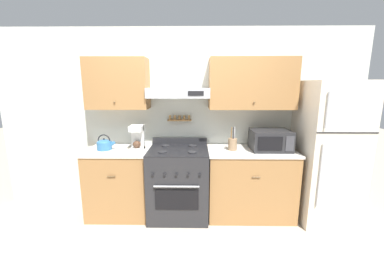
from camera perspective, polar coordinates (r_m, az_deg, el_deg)
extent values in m
plane|color=#B2A38E|center=(3.25, -3.55, -21.84)|extent=(16.00, 16.00, 0.00)
cube|color=silver|center=(3.43, -2.95, 2.90)|extent=(5.20, 0.08, 2.55)
cube|color=olive|center=(3.35, -17.56, 11.11)|extent=(0.81, 0.33, 0.67)
sphere|color=brown|center=(3.19, -18.30, 6.87)|extent=(0.02, 0.02, 0.02)
cube|color=olive|center=(3.27, 14.31, 11.29)|extent=(1.13, 0.33, 0.67)
sphere|color=brown|center=(3.11, 14.85, 6.96)|extent=(0.02, 0.02, 0.02)
cube|color=#ADAFB5|center=(3.17, -3.29, 9.45)|extent=(0.82, 0.37, 0.13)
cube|color=black|center=(2.98, 0.94, 9.35)|extent=(0.20, 0.01, 0.06)
cube|color=olive|center=(3.35, -3.04, 2.88)|extent=(0.34, 0.07, 0.02)
cylinder|color=olive|center=(3.36, -5.37, 3.55)|extent=(0.03, 0.03, 0.06)
cylinder|color=olive|center=(3.35, -4.21, 3.55)|extent=(0.03, 0.03, 0.06)
cylinder|color=olive|center=(3.35, -3.05, 3.56)|extent=(0.03, 0.03, 0.06)
cylinder|color=olive|center=(3.34, -1.88, 3.56)|extent=(0.03, 0.03, 0.06)
cylinder|color=olive|center=(3.34, -0.72, 3.56)|extent=(0.03, 0.03, 0.06)
cube|color=olive|center=(3.48, -16.98, -11.65)|extent=(0.81, 0.62, 0.90)
cube|color=silver|center=(3.33, -17.44, -4.24)|extent=(0.83, 0.64, 0.03)
cylinder|color=brown|center=(3.11, -19.01, -10.14)|extent=(0.10, 0.01, 0.01)
cube|color=olive|center=(3.40, 13.76, -12.00)|extent=(1.13, 0.62, 0.90)
cube|color=silver|center=(3.25, 14.14, -4.44)|extent=(1.15, 0.64, 0.03)
cylinder|color=brown|center=(3.03, 15.31, -10.52)|extent=(0.10, 0.01, 0.01)
cube|color=#232326|center=(3.29, -3.25, -12.24)|extent=(0.79, 0.67, 0.93)
cube|color=black|center=(3.01, -3.70, -16.09)|extent=(0.54, 0.01, 0.26)
cylinder|color=#ADAFB5|center=(2.91, -3.79, -13.07)|extent=(0.55, 0.02, 0.02)
cube|color=black|center=(3.13, -3.34, -4.34)|extent=(0.79, 0.67, 0.01)
cylinder|color=#232326|center=(2.99, -7.19, -4.86)|extent=(0.11, 0.11, 0.02)
cylinder|color=#232326|center=(2.97, 0.09, -4.93)|extent=(0.11, 0.11, 0.02)
cylinder|color=#232326|center=(3.30, -6.43, -3.33)|extent=(0.11, 0.11, 0.02)
cylinder|color=#232326|center=(3.27, 0.16, -3.37)|extent=(0.11, 0.11, 0.02)
cylinder|color=black|center=(2.91, -9.47, -10.10)|extent=(0.03, 0.02, 0.03)
cylinder|color=black|center=(2.88, -6.66, -10.18)|extent=(0.03, 0.02, 0.03)
cylinder|color=black|center=(2.87, -3.80, -10.24)|extent=(0.03, 0.02, 0.03)
cylinder|color=black|center=(2.86, -0.92, -10.28)|extent=(0.03, 0.02, 0.03)
cylinder|color=black|center=(2.86, 1.96, -10.29)|extent=(0.03, 0.02, 0.03)
cube|color=#232326|center=(3.42, -2.98, -2.15)|extent=(0.79, 0.04, 0.09)
cube|color=beige|center=(3.55, 29.90, -4.24)|extent=(0.70, 0.71, 1.83)
cube|color=black|center=(3.18, 33.57, -0.16)|extent=(0.70, 0.01, 0.01)
cylinder|color=#ADAFB5|center=(3.00, 29.97, 4.61)|extent=(0.02, 0.02, 0.40)
cylinder|color=#ADAFB5|center=(3.16, 28.60, -9.36)|extent=(0.02, 0.02, 0.77)
cylinder|color=teal|center=(3.34, -20.47, -3.14)|extent=(0.19, 0.19, 0.11)
ellipsoid|color=teal|center=(3.33, -20.53, -2.26)|extent=(0.18, 0.18, 0.06)
sphere|color=black|center=(3.32, -20.58, -1.59)|extent=(0.02, 0.02, 0.02)
cylinder|color=teal|center=(3.31, -19.01, -2.91)|extent=(0.12, 0.04, 0.10)
torus|color=black|center=(3.33, -20.55, -1.96)|extent=(0.17, 0.01, 0.17)
cube|color=white|center=(3.22, -13.10, -3.94)|extent=(0.17, 0.21, 0.03)
cube|color=white|center=(3.25, -12.93, -1.12)|extent=(0.17, 0.08, 0.33)
cube|color=white|center=(3.15, -13.36, 0.85)|extent=(0.17, 0.17, 0.07)
ellipsoid|color=#4C3323|center=(3.19, -13.24, -2.94)|extent=(0.11, 0.11, 0.10)
cube|color=#232326|center=(3.27, 18.44, -1.86)|extent=(0.50, 0.38, 0.27)
cube|color=black|center=(3.07, 18.45, -2.69)|extent=(0.30, 0.01, 0.17)
cube|color=#38383D|center=(3.15, 22.64, -2.63)|extent=(0.10, 0.01, 0.19)
cylinder|color=#8E7051|center=(3.15, 9.79, -2.96)|extent=(0.11, 0.11, 0.16)
cylinder|color=olive|center=(3.11, 9.54, -0.26)|extent=(0.01, 0.05, 0.16)
cylinder|color=#28282B|center=(3.12, 9.98, -0.22)|extent=(0.01, 0.04, 0.16)
cylinder|color=#B2B2B7|center=(3.13, 10.28, -0.19)|extent=(0.01, 0.03, 0.16)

